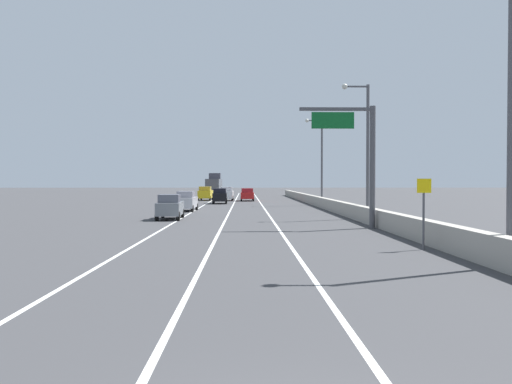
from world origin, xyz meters
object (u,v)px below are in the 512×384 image
(car_yellow_1, at_px, (205,193))
(car_red_2, at_px, (247,195))
(overhead_sign_gantry, at_px, (361,151))
(lamp_post_right_near, at_px, (504,91))
(car_silver_0, at_px, (186,201))
(speed_advisory_sign, at_px, (424,208))
(box_truck, at_px, (214,186))
(lamp_post_right_third, at_px, (320,156))
(lamp_post_right_second, at_px, (365,142))
(car_black_4, at_px, (220,196))
(car_white_5, at_px, (227,194))
(car_gray_3, at_px, (170,207))

(car_yellow_1, distance_m, car_red_2, 6.85)
(overhead_sign_gantry, xyz_separation_m, car_yellow_1, (-13.10, 46.55, -3.69))
(lamp_post_right_near, distance_m, car_silver_0, 36.11)
(car_silver_0, bearing_deg, speed_advisory_sign, -65.07)
(lamp_post_right_near, xyz_separation_m, box_truck, (-14.40, 76.97, -3.92))
(lamp_post_right_third, xyz_separation_m, car_yellow_1, (-14.94, 16.59, -4.88))
(lamp_post_right_second, distance_m, car_silver_0, 18.93)
(speed_advisory_sign, relative_size, lamp_post_right_second, 0.29)
(car_black_4, height_order, box_truck, box_truck)
(car_silver_0, xyz_separation_m, car_red_2, (5.99, 25.39, -0.03))
(lamp_post_right_near, height_order, car_red_2, lamp_post_right_near)
(speed_advisory_sign, distance_m, lamp_post_right_near, 6.09)
(lamp_post_right_second, bearing_deg, overhead_sign_gantry, -104.74)
(car_black_4, distance_m, car_white_5, 9.79)
(car_silver_0, height_order, car_yellow_1, car_yellow_1)
(car_red_2, bearing_deg, car_silver_0, -103.27)
(car_silver_0, height_order, car_black_4, car_black_4)
(lamp_post_right_second, bearing_deg, lamp_post_right_near, -91.12)
(box_truck, bearing_deg, car_white_5, -80.81)
(car_gray_3, height_order, box_truck, box_truck)
(speed_advisory_sign, relative_size, box_truck, 0.31)
(overhead_sign_gantry, height_order, car_black_4, overhead_sign_gantry)
(lamp_post_right_third, xyz_separation_m, car_white_5, (-11.68, 14.71, -4.91))
(lamp_post_right_second, bearing_deg, box_truck, 105.13)
(car_white_5, bearing_deg, car_yellow_1, 149.99)
(lamp_post_right_second, xyz_separation_m, car_yellow_1, (-15.17, 38.69, -4.88))
(lamp_post_right_near, height_order, car_yellow_1, lamp_post_right_near)
(lamp_post_right_second, bearing_deg, lamp_post_right_third, 90.59)
(lamp_post_right_second, distance_m, car_red_2, 37.43)
(overhead_sign_gantry, bearing_deg, lamp_post_right_second, 75.26)
(overhead_sign_gantry, height_order, lamp_post_right_second, lamp_post_right_second)
(overhead_sign_gantry, distance_m, lamp_post_right_third, 30.04)
(lamp_post_right_near, xyz_separation_m, car_yellow_1, (-14.74, 60.78, -4.88))
(lamp_post_right_near, bearing_deg, lamp_post_right_third, 89.74)
(car_black_4, bearing_deg, car_silver_0, -98.43)
(car_gray_3, bearing_deg, car_silver_0, 89.98)
(lamp_post_right_third, distance_m, car_silver_0, 19.23)
(car_gray_3, bearing_deg, car_black_4, 84.89)
(lamp_post_right_near, bearing_deg, lamp_post_right_second, 88.88)
(overhead_sign_gantry, bearing_deg, lamp_post_right_near, -83.45)
(lamp_post_right_near, bearing_deg, box_truck, 100.60)
(speed_advisory_sign, height_order, car_white_5, speed_advisory_sign)
(lamp_post_right_near, height_order, box_truck, lamp_post_right_near)
(car_silver_0, distance_m, car_black_4, 16.57)
(car_red_2, relative_size, car_black_4, 1.08)
(car_silver_0, relative_size, car_yellow_1, 0.96)
(lamp_post_right_near, bearing_deg, overhead_sign_gantry, 96.55)
(speed_advisory_sign, distance_m, car_yellow_1, 58.11)
(overhead_sign_gantry, relative_size, box_truck, 0.76)
(overhead_sign_gantry, relative_size, speed_advisory_sign, 2.50)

